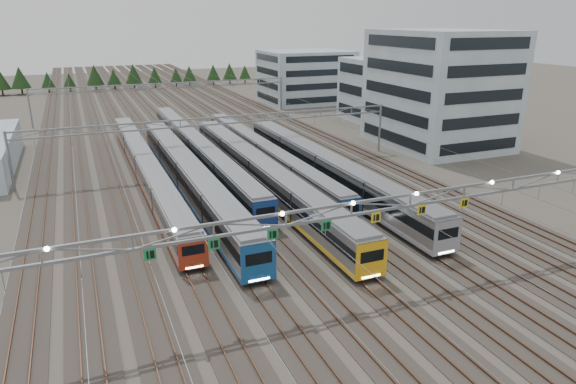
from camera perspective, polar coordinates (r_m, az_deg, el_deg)
name	(u,v)px	position (r m, az deg, el deg)	size (l,w,h in m)	color
ground	(348,291)	(44.07, 6.67, -10.82)	(400.00, 400.00, 0.00)	#47423A
track_bed	(157,102)	(136.09, -14.37, 9.67)	(54.00, 260.00, 5.42)	#2D2823
train_a	(145,167)	(74.12, -15.55, 2.71)	(2.73, 60.44, 3.56)	black
train_b	(189,176)	(67.60, -10.95, 1.78)	(3.16, 54.47, 4.12)	black
train_c	(197,149)	(82.38, -10.03, 4.75)	(2.84, 62.52, 3.70)	black
train_d	(260,173)	(67.85, -3.11, 2.12)	(3.07, 56.26, 4.00)	black
train_e	(264,153)	(79.22, -2.67, 4.33)	(2.59, 54.67, 3.36)	black
train_f	(325,168)	(70.20, 4.15, 2.69)	(3.10, 51.16, 4.05)	black
gantry_near	(351,212)	(40.93, 7.07, -2.25)	(56.36, 0.61, 8.08)	gray
gantry_mid	(219,127)	(77.22, -7.73, 7.19)	(56.36, 0.36, 8.00)	gray
gantry_far	(166,90)	(120.73, -13.44, 11.01)	(56.36, 0.36, 8.00)	gray
depot_bldg_south	(439,89)	(94.80, 16.47, 10.90)	(18.00, 22.00, 19.81)	#92A4AE
depot_bldg_mid	(383,90)	(116.57, 10.46, 11.10)	(14.00, 16.00, 13.41)	#92A4AE
depot_bldg_north	(306,77)	(140.76, 1.97, 12.69)	(22.00, 18.00, 13.53)	#92A4AE
treeline	(144,75)	(175.06, -15.75, 12.38)	(100.10, 5.60, 7.02)	#332114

